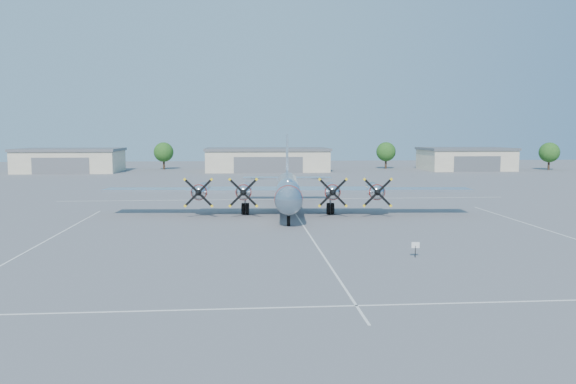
{
  "coord_description": "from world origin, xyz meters",
  "views": [
    {
      "loc": [
        -5.8,
        -49.7,
        8.84
      ],
      "look_at": [
        -1.42,
        3.86,
        3.2
      ],
      "focal_mm": 35.0,
      "sensor_mm": 36.0,
      "label": 1
    }
  ],
  "objects": [
    {
      "name": "tree_far_east",
      "position": [
        68.0,
        80.0,
        4.22
      ],
      "size": [
        4.8,
        4.8,
        6.64
      ],
      "color": "#382619",
      "rests_on": "ground"
    },
    {
      "name": "hangar_west",
      "position": [
        -45.0,
        81.96,
        2.71
      ],
      "size": [
        22.6,
        14.6,
        5.4
      ],
      "color": "#BFB197",
      "rests_on": "ground"
    },
    {
      "name": "tree_east",
      "position": [
        30.0,
        88.0,
        4.22
      ],
      "size": [
        4.8,
        4.8,
        6.64
      ],
      "color": "#382619",
      "rests_on": "ground"
    },
    {
      "name": "parking_lines",
      "position": [
        0.0,
        -1.75,
        0.01
      ],
      "size": [
        60.0,
        50.08,
        0.01
      ],
      "color": "silver",
      "rests_on": "ground"
    },
    {
      "name": "hangar_east",
      "position": [
        48.0,
        81.96,
        2.71
      ],
      "size": [
        20.6,
        14.6,
        5.4
      ],
      "color": "#BFB197",
      "rests_on": "ground"
    },
    {
      "name": "tree_west",
      "position": [
        -25.0,
        90.0,
        4.22
      ],
      "size": [
        4.8,
        4.8,
        6.64
      ],
      "color": "#382619",
      "rests_on": "ground"
    },
    {
      "name": "ground",
      "position": [
        0.0,
        0.0,
        0.0
      ],
      "size": [
        260.0,
        260.0,
        0.0
      ],
      "primitive_type": "plane",
      "color": "#5B5B5E",
      "rests_on": "ground"
    },
    {
      "name": "main_bomber_b29",
      "position": [
        -0.74,
        12.56,
        0.0
      ],
      "size": [
        41.44,
        29.89,
        8.75
      ],
      "primitive_type": null,
      "rotation": [
        0.0,
        0.0,
        -0.07
      ],
      "color": "silver",
      "rests_on": "ground"
    },
    {
      "name": "info_placard",
      "position": [
        6.48,
        -11.19,
        0.78
      ],
      "size": [
        0.58,
        0.07,
        1.11
      ],
      "rotation": [
        0.0,
        0.0,
        -0.05
      ],
      "color": "black",
      "rests_on": "ground"
    },
    {
      "name": "hangar_center",
      "position": [
        0.0,
        81.96,
        2.71
      ],
      "size": [
        28.6,
        14.6,
        5.4
      ],
      "color": "#BFB197",
      "rests_on": "ground"
    }
  ]
}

